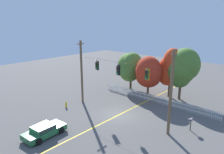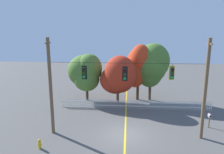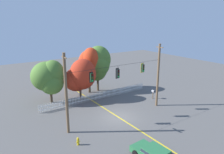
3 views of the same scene
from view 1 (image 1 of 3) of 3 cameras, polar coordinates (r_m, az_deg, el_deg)
The scene contains 14 objects.
ground at distance 25.34m, azimuth 1.70°, elevation -10.17°, with size 80.00×80.00×0.00m, color #565451.
lane_centerline_stripe at distance 25.34m, azimuth 1.70°, elevation -10.16°, with size 0.16×36.00×0.01m, color gold.
signal_support_span at distance 23.86m, azimuth 1.78°, elevation -0.94°, with size 12.95×1.10×8.30m.
traffic_signal_westbound_side at distance 25.85m, azimuth -4.05°, elevation 3.04°, with size 0.43×0.38×1.41m.
traffic_signal_northbound_secondary at distance 23.64m, azimuth 1.63°, elevation 1.81°, with size 0.43×0.38×1.50m.
traffic_signal_southbound_primary at distance 21.46m, azimuth 9.28°, elevation 0.64°, with size 0.43×0.38×1.35m.
white_picket_fence at distance 29.45m, azimuth 11.24°, elevation -5.65°, with size 17.05×0.06×1.07m.
autumn_maple_near_fence at distance 33.90m, azimuth 5.02°, elevation 2.80°, with size 4.39×4.29×5.98m.
autumn_maple_mid at distance 30.81m, azimuth 9.72°, elevation 0.91°, with size 4.35×4.28×5.96m.
autumn_oak_far_east at distance 31.08m, azimuth 15.30°, elevation 2.55°, with size 3.49×3.13×7.11m.
autumn_maple_far_west at distance 30.43m, azimuth 18.24°, elevation 2.25°, with size 4.43×3.80×7.21m.
parked_car at distance 21.89m, azimuth -17.69°, elevation -13.43°, with size 2.17×4.17×1.15m.
fire_hydrant at distance 27.96m, azimuth -12.19°, elevation -7.19°, with size 0.38×0.22×0.77m.
roadside_mailbox at distance 23.03m, azimuth 20.38°, elevation -10.90°, with size 0.25×0.44×1.32m.
Camera 1 is at (14.72, -17.61, 10.73)m, focal length 34.20 mm.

